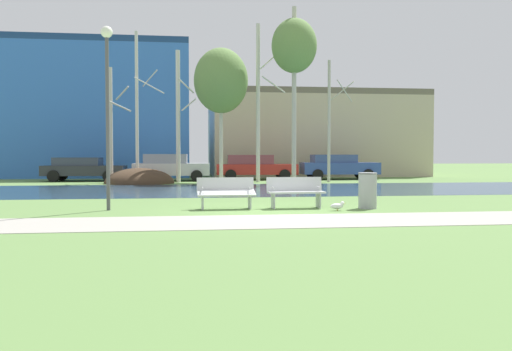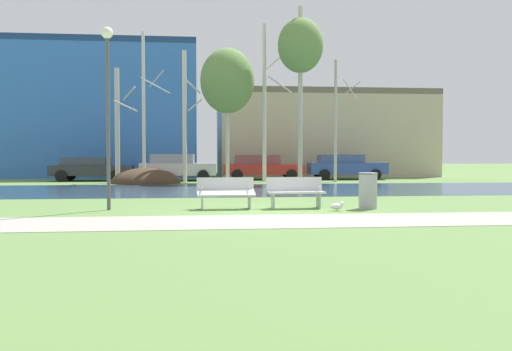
{
  "view_description": "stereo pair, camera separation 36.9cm",
  "coord_description": "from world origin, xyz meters",
  "px_view_note": "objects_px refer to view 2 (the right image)",
  "views": [
    {
      "loc": [
        -2.14,
        -14.26,
        1.52
      ],
      "look_at": [
        -0.11,
        1.08,
        0.92
      ],
      "focal_mm": 38.37,
      "sensor_mm": 36.0,
      "label": 1
    },
    {
      "loc": [
        -1.78,
        -14.31,
        1.52
      ],
      "look_at": [
        -0.11,
        1.08,
        0.92
      ],
      "focal_mm": 38.37,
      "sensor_mm": 36.0,
      "label": 2
    }
  ],
  "objects_px": {
    "bench_right": "(296,191)",
    "seagull": "(337,206)",
    "bench_left": "(226,192)",
    "parked_van_nearest_dark": "(91,168)",
    "parked_sedan_second_silver": "(177,167)",
    "streetlamp": "(108,87)",
    "parked_hatch_third_red": "(261,167)",
    "parked_wagon_fourth_blue": "(345,166)",
    "trash_bin": "(368,190)"
  },
  "relations": [
    {
      "from": "bench_right",
      "to": "parked_sedan_second_silver",
      "type": "bearing_deg",
      "value": 103.26
    },
    {
      "from": "streetlamp",
      "to": "parked_hatch_third_red",
      "type": "relative_size",
      "value": 1.02
    },
    {
      "from": "streetlamp",
      "to": "parked_sedan_second_silver",
      "type": "relative_size",
      "value": 1.13
    },
    {
      "from": "trash_bin",
      "to": "parked_sedan_second_silver",
      "type": "relative_size",
      "value": 0.23
    },
    {
      "from": "parked_sedan_second_silver",
      "to": "streetlamp",
      "type": "bearing_deg",
      "value": -94.39
    },
    {
      "from": "bench_left",
      "to": "parked_sedan_second_silver",
      "type": "relative_size",
      "value": 0.37
    },
    {
      "from": "streetlamp",
      "to": "parked_van_nearest_dark",
      "type": "relative_size",
      "value": 1.08
    },
    {
      "from": "bench_left",
      "to": "parked_van_nearest_dark",
      "type": "xyz_separation_m",
      "value": [
        -6.82,
        16.8,
        0.25
      ]
    },
    {
      "from": "bench_right",
      "to": "streetlamp",
      "type": "relative_size",
      "value": 0.33
    },
    {
      "from": "bench_left",
      "to": "bench_right",
      "type": "xyz_separation_m",
      "value": [
        1.97,
        0.0,
        0.0
      ]
    },
    {
      "from": "parked_wagon_fourth_blue",
      "to": "parked_hatch_third_red",
      "type": "bearing_deg",
      "value": 179.77
    },
    {
      "from": "parked_hatch_third_red",
      "to": "trash_bin",
      "type": "bearing_deg",
      "value": -87.01
    },
    {
      "from": "streetlamp",
      "to": "seagull",
      "type": "bearing_deg",
      "value": -8.39
    },
    {
      "from": "parked_van_nearest_dark",
      "to": "parked_sedan_second_silver",
      "type": "height_order",
      "value": "parked_sedan_second_silver"
    },
    {
      "from": "seagull",
      "to": "streetlamp",
      "type": "xyz_separation_m",
      "value": [
        -6.14,
        0.91,
        3.21
      ]
    },
    {
      "from": "seagull",
      "to": "parked_van_nearest_dark",
      "type": "bearing_deg",
      "value": 118.97
    },
    {
      "from": "parked_wagon_fourth_blue",
      "to": "bench_left",
      "type": "bearing_deg",
      "value": -115.35
    },
    {
      "from": "bench_right",
      "to": "seagull",
      "type": "distance_m",
      "value": 1.34
    },
    {
      "from": "trash_bin",
      "to": "parked_van_nearest_dark",
      "type": "xyz_separation_m",
      "value": [
        -10.77,
        17.17,
        0.2
      ]
    },
    {
      "from": "trash_bin",
      "to": "bench_left",
      "type": "bearing_deg",
      "value": 174.64
    },
    {
      "from": "bench_left",
      "to": "parked_sedan_second_silver",
      "type": "distance_m",
      "value": 16.63
    },
    {
      "from": "bench_right",
      "to": "seagull",
      "type": "height_order",
      "value": "bench_right"
    },
    {
      "from": "bench_left",
      "to": "streetlamp",
      "type": "bearing_deg",
      "value": 178.97
    },
    {
      "from": "bench_right",
      "to": "parked_van_nearest_dark",
      "type": "height_order",
      "value": "parked_van_nearest_dark"
    },
    {
      "from": "parked_van_nearest_dark",
      "to": "parked_wagon_fourth_blue",
      "type": "distance_m",
      "value": 14.96
    },
    {
      "from": "trash_bin",
      "to": "streetlamp",
      "type": "relative_size",
      "value": 0.2
    },
    {
      "from": "parked_van_nearest_dark",
      "to": "trash_bin",
      "type": "bearing_deg",
      "value": -57.9
    },
    {
      "from": "trash_bin",
      "to": "bench_right",
      "type": "bearing_deg",
      "value": 169.4
    },
    {
      "from": "parked_van_nearest_dark",
      "to": "bench_right",
      "type": "bearing_deg",
      "value": -62.38
    },
    {
      "from": "parked_sedan_second_silver",
      "to": "parked_hatch_third_red",
      "type": "height_order",
      "value": "parked_sedan_second_silver"
    },
    {
      "from": "parked_van_nearest_dark",
      "to": "parked_wagon_fourth_blue",
      "type": "bearing_deg",
      "value": 1.4
    },
    {
      "from": "bench_right",
      "to": "seagull",
      "type": "relative_size",
      "value": 3.85
    },
    {
      "from": "bench_right",
      "to": "streetlamp",
      "type": "height_order",
      "value": "streetlamp"
    },
    {
      "from": "seagull",
      "to": "parked_wagon_fourth_blue",
      "type": "distance_m",
      "value": 18.76
    },
    {
      "from": "bench_left",
      "to": "streetlamp",
      "type": "relative_size",
      "value": 0.33
    },
    {
      "from": "parked_wagon_fourth_blue",
      "to": "bench_right",
      "type": "bearing_deg",
      "value": -109.76
    },
    {
      "from": "trash_bin",
      "to": "seagull",
      "type": "xyz_separation_m",
      "value": [
        -1.0,
        -0.48,
        -0.39
      ]
    },
    {
      "from": "parked_sedan_second_silver",
      "to": "bench_right",
      "type": "bearing_deg",
      "value": -76.74
    },
    {
      "from": "bench_left",
      "to": "parked_van_nearest_dark",
      "type": "distance_m",
      "value": 18.13
    },
    {
      "from": "parked_hatch_third_red",
      "to": "parked_wagon_fourth_blue",
      "type": "bearing_deg",
      "value": -0.23
    },
    {
      "from": "parked_hatch_third_red",
      "to": "parked_wagon_fourth_blue",
      "type": "relative_size",
      "value": 1.04
    },
    {
      "from": "trash_bin",
      "to": "parked_van_nearest_dark",
      "type": "bearing_deg",
      "value": 122.1
    },
    {
      "from": "parked_van_nearest_dark",
      "to": "parked_wagon_fourth_blue",
      "type": "relative_size",
      "value": 0.97
    },
    {
      "from": "bench_right",
      "to": "parked_van_nearest_dark",
      "type": "relative_size",
      "value": 0.35
    },
    {
      "from": "seagull",
      "to": "parked_wagon_fourth_blue",
      "type": "bearing_deg",
      "value": 73.94
    },
    {
      "from": "trash_bin",
      "to": "seagull",
      "type": "height_order",
      "value": "trash_bin"
    },
    {
      "from": "bench_left",
      "to": "parked_van_nearest_dark",
      "type": "relative_size",
      "value": 0.35
    },
    {
      "from": "parked_sedan_second_silver",
      "to": "parked_wagon_fourth_blue",
      "type": "relative_size",
      "value": 0.93
    },
    {
      "from": "seagull",
      "to": "parked_sedan_second_silver",
      "type": "distance_m",
      "value": 18.05
    },
    {
      "from": "bench_left",
      "to": "parked_hatch_third_red",
      "type": "relative_size",
      "value": 0.33
    }
  ]
}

